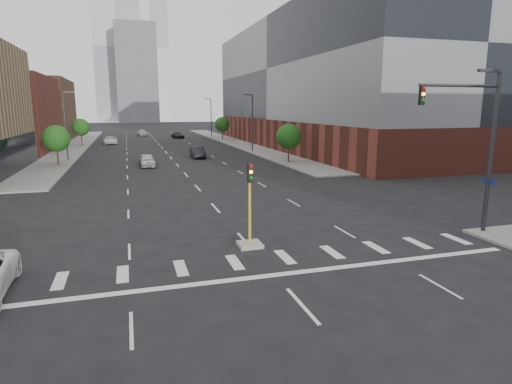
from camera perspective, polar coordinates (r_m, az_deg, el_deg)
name	(u,v)px	position (r m, az deg, el deg)	size (l,w,h in m)	color
ground	(326,333)	(14.61, 9.36, -18.01)	(400.00, 400.00, 0.00)	black
sidewalk_left_far	(76,146)	(86.17, -22.89, 5.71)	(5.00, 92.00, 0.15)	gray
sidewalk_right_far	(233,142)	(88.16, -3.02, 6.68)	(5.00, 92.00, 0.15)	gray
building_left_far_b	(20,110)	(105.65, -28.99, 9.56)	(20.00, 24.00, 13.00)	brown
building_right_main	(330,85)	(79.72, 9.89, 13.91)	(24.00, 70.00, 22.00)	brown
tower_left	(118,49)	(233.07, -17.98, 17.63)	(22.00, 22.00, 70.00)	#B2B7BC
tower_right	(150,50)	(273.83, -13.94, 17.86)	(20.00, 20.00, 80.00)	#B2B7BC
tower_mid	(137,74)	(211.99, -15.62, 14.91)	(18.00, 18.00, 44.00)	slate
median_traffic_signal	(250,229)	(22.03, -0.82, -4.90)	(1.20, 1.20, 4.40)	#999993
mast_arm_signal	(480,134)	(26.40, 27.72, 6.82)	(5.12, 0.90, 9.07)	#2D2D30
streetlight_right_a	(252,120)	(69.13, -0.57, 9.54)	(1.60, 0.22, 9.07)	#2D2D30
streetlight_right_b	(211,116)	(103.21, -6.06, 10.05)	(1.60, 0.22, 9.07)	#2D2D30
streetlight_left	(66,123)	(61.90, -24.03, 8.37)	(1.60, 0.22, 9.07)	#2D2D30
tree_left_near	(56,138)	(57.11, -25.10, 6.49)	(3.20, 3.20, 4.85)	#382619
tree_left_far	(81,127)	(86.86, -22.33, 7.99)	(3.20, 3.20, 4.85)	#382619
tree_right_near	(289,137)	(55.19, 4.39, 7.38)	(3.20, 3.20, 4.85)	#382619
tree_right_far	(222,124)	(93.58, -4.53, 8.97)	(3.20, 3.20, 4.85)	#382619
car_near_left	(147,160)	(53.54, -14.35, 4.12)	(1.82, 4.52, 1.54)	#BDBCC1
car_mid_right	(198,152)	(61.54, -7.80, 5.30)	(1.72, 4.93, 1.62)	black
car_far_left	(110,140)	(88.62, -18.87, 6.56)	(2.47, 5.36, 1.49)	silver
car_deep_right	(178,135)	(101.38, -10.40, 7.48)	(2.03, 4.99, 1.45)	black
car_distant	(142,133)	(111.02, -14.91, 7.66)	(1.94, 4.81, 1.64)	#A0A0A4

